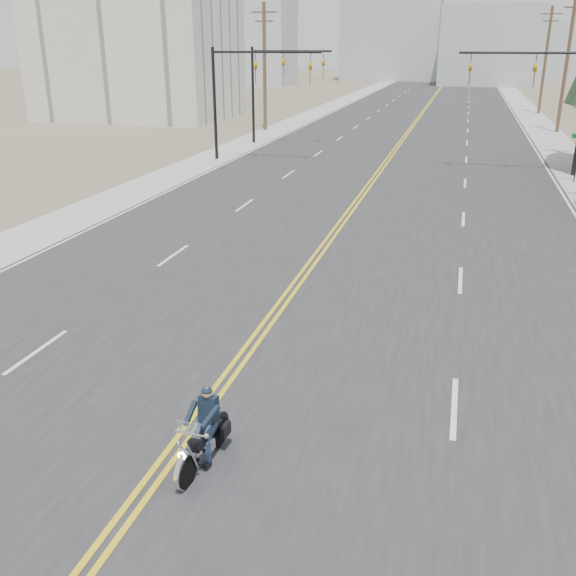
# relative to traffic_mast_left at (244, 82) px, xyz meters

# --- Properties ---
(ground_plane) EXTENTS (400.00, 400.00, 0.00)m
(ground_plane) POSITION_rel_traffic_mast_left_xyz_m (8.98, -32.00, -4.94)
(ground_plane) COLOR #776D56
(ground_plane) RESTS_ON ground
(road) EXTENTS (20.00, 200.00, 0.01)m
(road) POSITION_rel_traffic_mast_left_xyz_m (8.98, 38.00, -4.93)
(road) COLOR #303033
(road) RESTS_ON ground
(sidewalk_left) EXTENTS (3.00, 200.00, 0.01)m
(sidewalk_left) POSITION_rel_traffic_mast_left_xyz_m (-2.52, 38.00, -4.93)
(sidewalk_left) COLOR #A5A5A0
(sidewalk_left) RESTS_ON ground
(sidewalk_right) EXTENTS (3.00, 200.00, 0.01)m
(sidewalk_right) POSITION_rel_traffic_mast_left_xyz_m (20.48, 38.00, -4.93)
(sidewalk_right) COLOR #A5A5A0
(sidewalk_right) RESTS_ON ground
(traffic_mast_left) EXTENTS (7.10, 0.26, 7.00)m
(traffic_mast_left) POSITION_rel_traffic_mast_left_xyz_m (0.00, 0.00, 0.00)
(traffic_mast_left) COLOR black
(traffic_mast_left) RESTS_ON ground
(traffic_mast_right) EXTENTS (7.10, 0.26, 7.00)m
(traffic_mast_right) POSITION_rel_traffic_mast_left_xyz_m (17.95, 0.00, 0.00)
(traffic_mast_right) COLOR black
(traffic_mast_right) RESTS_ON ground
(traffic_mast_far) EXTENTS (6.10, 0.26, 7.00)m
(traffic_mast_far) POSITION_rel_traffic_mast_left_xyz_m (-0.33, 8.00, -0.06)
(traffic_mast_far) COLOR black
(traffic_mast_far) RESTS_ON ground
(utility_pole_d) EXTENTS (2.20, 0.30, 11.50)m
(utility_pole_d) POSITION_rel_traffic_mast_left_xyz_m (21.48, 21.00, 1.05)
(utility_pole_d) COLOR brown
(utility_pole_d) RESTS_ON ground
(utility_pole_e) EXTENTS (2.20, 0.30, 11.00)m
(utility_pole_e) POSITION_rel_traffic_mast_left_xyz_m (21.48, 38.00, 0.79)
(utility_pole_e) COLOR brown
(utility_pole_e) RESTS_ON ground
(utility_pole_left) EXTENTS (2.20, 0.30, 10.50)m
(utility_pole_left) POSITION_rel_traffic_mast_left_xyz_m (-3.52, 16.00, 0.54)
(utility_pole_left) COLOR brown
(utility_pole_left) RESTS_ON ground
(haze_bldg_a) EXTENTS (14.00, 12.00, 22.00)m
(haze_bldg_a) POSITION_rel_traffic_mast_left_xyz_m (-26.02, 83.00, 6.06)
(haze_bldg_a) COLOR #B7BCC6
(haze_bldg_a) RESTS_ON ground
(haze_bldg_b) EXTENTS (18.00, 14.00, 14.00)m
(haze_bldg_b) POSITION_rel_traffic_mast_left_xyz_m (16.98, 93.00, 2.06)
(haze_bldg_b) COLOR #ADB2B7
(haze_bldg_b) RESTS_ON ground
(haze_bldg_d) EXTENTS (20.00, 15.00, 26.00)m
(haze_bldg_d) POSITION_rel_traffic_mast_left_xyz_m (-3.02, 108.00, 8.06)
(haze_bldg_d) COLOR #ADB2B7
(haze_bldg_d) RESTS_ON ground
(haze_bldg_e) EXTENTS (14.00, 14.00, 12.00)m
(haze_bldg_e) POSITION_rel_traffic_mast_left_xyz_m (33.98, 118.00, 1.06)
(haze_bldg_e) COLOR #B7BCC6
(haze_bldg_e) RESTS_ON ground
(haze_bldg_f) EXTENTS (12.00, 12.00, 16.00)m
(haze_bldg_f) POSITION_rel_traffic_mast_left_xyz_m (-41.02, 98.00, 3.06)
(haze_bldg_f) COLOR #ADB2B7
(haze_bldg_f) RESTS_ON ground
(motorcyclist) EXTENTS (0.95, 1.90, 1.44)m
(motorcyclist) POSITION_rel_traffic_mast_left_xyz_m (9.66, -31.14, -4.22)
(motorcyclist) COLOR black
(motorcyclist) RESTS_ON ground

